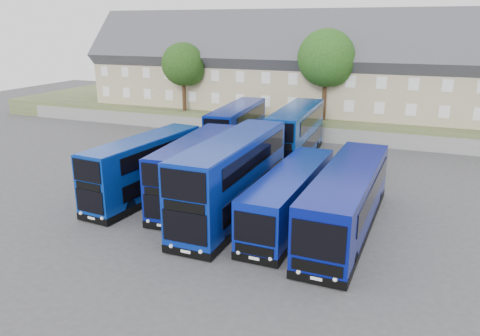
% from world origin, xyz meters
% --- Properties ---
extents(ground, '(120.00, 120.00, 0.00)m').
position_xyz_m(ground, '(0.00, 0.00, 0.00)').
color(ground, '#414145').
rests_on(ground, ground).
extents(retaining_wall, '(70.00, 0.40, 1.50)m').
position_xyz_m(retaining_wall, '(0.00, 24.00, 0.75)').
color(retaining_wall, slate).
rests_on(retaining_wall, ground).
extents(earth_bank, '(80.00, 20.00, 2.00)m').
position_xyz_m(earth_bank, '(0.00, 34.00, 1.00)').
color(earth_bank, '#495A32').
rests_on(earth_bank, ground).
extents(terrace_row, '(48.00, 10.40, 11.20)m').
position_xyz_m(terrace_row, '(-3.00, 30.00, 6.60)').
color(terrace_row, tan).
rests_on(terrace_row, earth_bank).
extents(dd_front_left, '(3.42, 10.64, 4.16)m').
position_xyz_m(dd_front_left, '(-5.60, 3.57, 2.04)').
color(dd_front_left, navy).
rests_on(dd_front_left, ground).
extents(dd_front_mid, '(3.23, 10.79, 4.23)m').
position_xyz_m(dd_front_mid, '(-2.06, 4.29, 2.08)').
color(dd_front_mid, navy).
rests_on(dd_front_mid, ground).
extents(dd_front_right, '(2.92, 12.37, 4.91)m').
position_xyz_m(dd_front_right, '(1.22, 2.78, 2.41)').
color(dd_front_right, navy).
rests_on(dd_front_right, ground).
extents(dd_rear_left, '(3.38, 11.21, 4.39)m').
position_xyz_m(dd_rear_left, '(-4.14, 16.75, 2.16)').
color(dd_rear_left, navy).
rests_on(dd_rear_left, ground).
extents(dd_rear_right, '(3.06, 11.69, 4.61)m').
position_xyz_m(dd_rear_right, '(1.50, 16.47, 2.27)').
color(dd_rear_right, navy).
rests_on(dd_rear_right, ground).
extents(coach_east_a, '(2.78, 11.85, 3.22)m').
position_xyz_m(coach_east_a, '(4.82, 3.11, 1.58)').
color(coach_east_a, '#071A8E').
rests_on(coach_east_a, ground).
extents(coach_east_b, '(3.19, 13.52, 3.68)m').
position_xyz_m(coach_east_b, '(8.15, 3.17, 1.80)').
color(coach_east_b, navy).
rests_on(coach_east_b, ground).
extents(tree_west, '(4.80, 4.80, 7.65)m').
position_xyz_m(tree_west, '(-13.85, 25.10, 7.05)').
color(tree_west, '#382314').
rests_on(tree_west, earth_bank).
extents(tree_mid, '(5.76, 5.76, 9.18)m').
position_xyz_m(tree_mid, '(2.15, 25.60, 8.07)').
color(tree_mid, '#382314').
rests_on(tree_mid, earth_bank).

